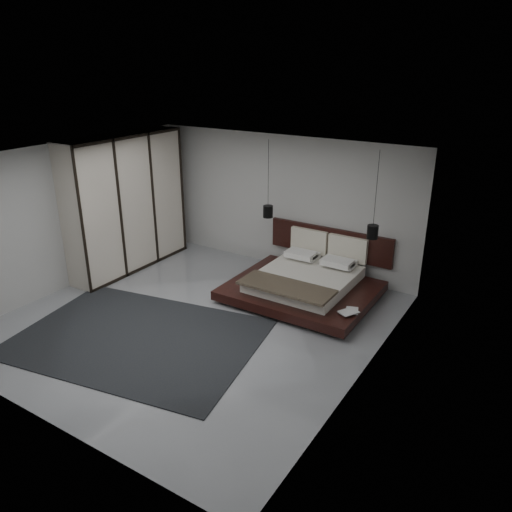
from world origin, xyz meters
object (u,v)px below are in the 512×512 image
Objects in this scene: pendant_right at (373,232)px; rug at (138,338)px; wardrobe at (126,203)px; bed at (306,282)px; pendant_left at (268,211)px; lattice_screen at (158,194)px.

rug is at bearing -129.16° from pendant_right.
pendant_right is at bearing 12.76° from wardrobe.
pendant_left is at bearing 159.72° from bed.
wardrobe reaches higher than lattice_screen.
rug is at bearing -53.26° from lattice_screen.
rug is (-0.49, -3.26, -1.38)m from pendant_left.
pendant_left is at bearing 21.93° from wardrobe.
bed is at bearing 61.17° from rug.
pendant_right is (5.19, -0.14, 0.06)m from lattice_screen.
rug is at bearing -98.63° from pendant_left.
lattice_screen is at bearing 126.74° from rug.
lattice_screen is 1.66× the size of pendant_right.
lattice_screen is 1.28m from wardrobe.
pendant_left is 0.98× the size of pendant_right.
bed is 0.91× the size of wardrobe.
bed is (4.11, -0.54, -1.02)m from lattice_screen.
lattice_screen is 5.19m from pendant_right.
lattice_screen is 0.90× the size of wardrobe.
wardrobe is at bearing -169.44° from bed.
pendant_right is (2.16, -0.00, -0.03)m from pendant_left.
rug is at bearing -118.83° from bed.
pendant_right is at bearing -1.51° from lattice_screen.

